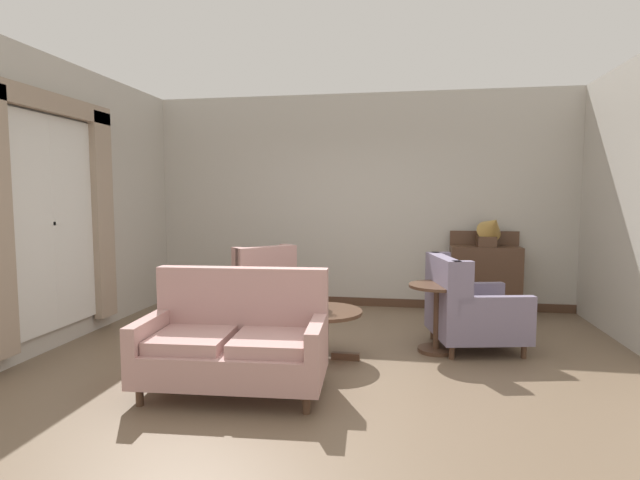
% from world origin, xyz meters
% --- Properties ---
extents(ground, '(8.57, 8.57, 0.00)m').
position_xyz_m(ground, '(0.00, 0.00, 0.00)').
color(ground, brown).
extents(wall_back, '(6.28, 0.08, 3.09)m').
position_xyz_m(wall_back, '(0.00, 2.65, 1.55)').
color(wall_back, '#BCB7AD').
rests_on(wall_back, ground).
extents(wall_left, '(0.08, 3.72, 3.09)m').
position_xyz_m(wall_left, '(-3.06, 0.80, 1.55)').
color(wall_left, '#BCB7AD').
rests_on(wall_left, ground).
extents(baseboard_back, '(6.12, 0.03, 0.12)m').
position_xyz_m(baseboard_back, '(0.00, 2.60, 0.06)').
color(baseboard_back, '#4C3323').
rests_on(baseboard_back, ground).
extents(window_with_curtains, '(0.12, 1.91, 2.52)m').
position_xyz_m(window_with_curtains, '(-2.96, 0.05, 1.49)').
color(window_with_curtains, silver).
extents(coffee_table, '(0.77, 0.77, 0.49)m').
position_xyz_m(coffee_table, '(-0.14, 0.17, 0.39)').
color(coffee_table, '#4C3323').
rests_on(coffee_table, ground).
extents(porcelain_vase, '(0.17, 0.17, 0.35)m').
position_xyz_m(porcelain_vase, '(-0.18, 0.23, 0.65)').
color(porcelain_vase, '#384C93').
rests_on(porcelain_vase, coffee_table).
extents(settee, '(1.55, 0.87, 1.00)m').
position_xyz_m(settee, '(-0.74, -0.73, 0.41)').
color(settee, tan).
rests_on(settee, ground).
extents(armchair_foreground_right, '(1.10, 1.10, 1.02)m').
position_xyz_m(armchair_foreground_right, '(-1.14, 1.30, 0.44)').
color(armchair_foreground_right, tan).
rests_on(armchair_foreground_right, ground).
extents(armchair_back_corner, '(1.05, 1.02, 0.99)m').
position_xyz_m(armchair_back_corner, '(1.34, 0.76, 0.42)').
color(armchair_back_corner, slate).
rests_on(armchair_back_corner, ground).
extents(side_table, '(0.59, 0.59, 0.71)m').
position_xyz_m(side_table, '(0.99, 0.58, 0.43)').
color(side_table, '#4C3323').
rests_on(side_table, ground).
extents(sideboard, '(0.92, 0.36, 1.14)m').
position_xyz_m(sideboard, '(1.75, 2.36, 0.53)').
color(sideboard, '#4C3323').
rests_on(sideboard, ground).
extents(gramophone, '(0.42, 0.49, 0.51)m').
position_xyz_m(gramophone, '(1.80, 2.27, 1.18)').
color(gramophone, '#4C3323').
rests_on(gramophone, sideboard).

